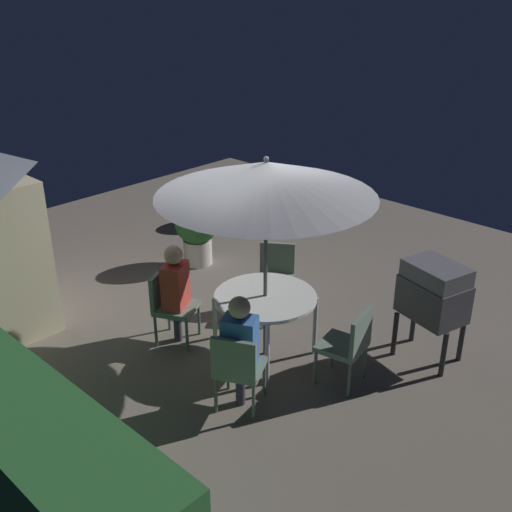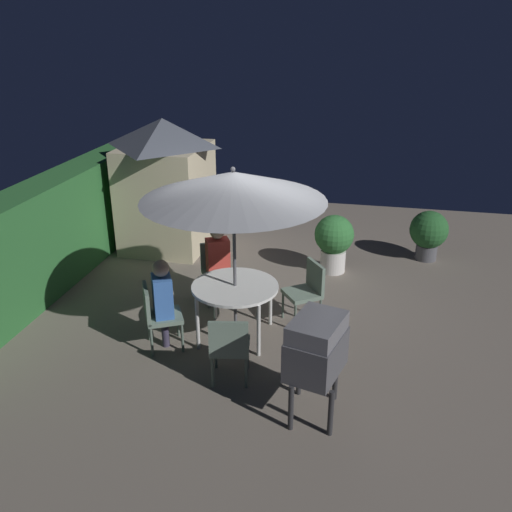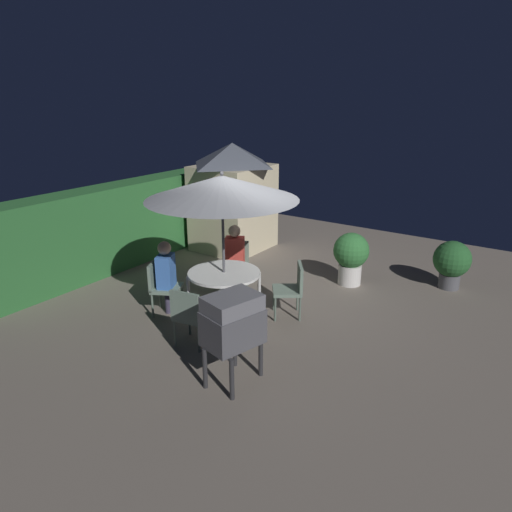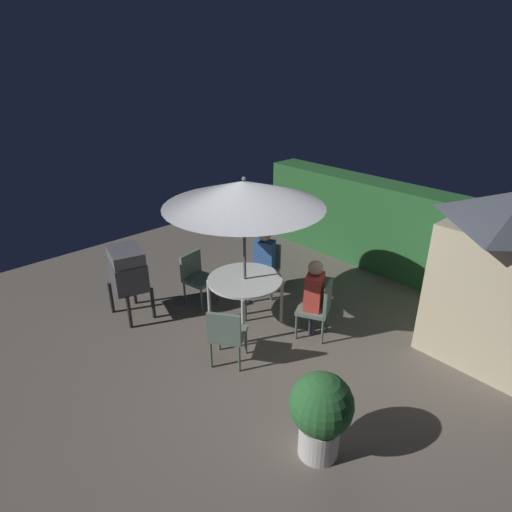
{
  "view_description": "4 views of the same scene",
  "coord_description": "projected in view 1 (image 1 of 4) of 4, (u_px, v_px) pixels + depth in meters",
  "views": [
    {
      "loc": [
        -5.04,
        4.7,
        4.1
      ],
      "look_at": [
        -0.45,
        -0.14,
        1.04
      ],
      "focal_mm": 43.26,
      "sensor_mm": 36.0,
      "label": 1
    },
    {
      "loc": [
        -7.29,
        -1.49,
        4.04
      ],
      "look_at": [
        -0.42,
        -0.03,
        1.03
      ],
      "focal_mm": 38.6,
      "sensor_mm": 36.0,
      "label": 2
    },
    {
      "loc": [
        -6.43,
        -4.25,
        3.53
      ],
      "look_at": [
        -0.66,
        -0.31,
        1.09
      ],
      "focal_mm": 33.07,
      "sensor_mm": 36.0,
      "label": 3
    },
    {
      "loc": [
        3.58,
        -3.77,
        3.94
      ],
      "look_at": [
        -0.78,
        0.31,
        1.16
      ],
      "focal_mm": 30.3,
      "sensor_mm": 36.0,
      "label": 4
    }
  ],
  "objects": [
    {
      "name": "patio_umbrella",
      "position": [
        266.0,
        179.0,
        6.4
      ],
      "size": [
        2.37,
        2.37,
        2.4
      ],
      "color": "#4C4C51",
      "rests_on": "ground"
    },
    {
      "name": "person_in_red",
      "position": [
        175.0,
        283.0,
        7.24
      ],
      "size": [
        0.37,
        0.41,
        1.26
      ],
      "color": "#CC3D33",
      "rests_on": "ground"
    },
    {
      "name": "potted_plant_by_shed",
      "position": [
        197.0,
        228.0,
        9.34
      ],
      "size": [
        0.68,
        0.68,
        1.02
      ],
      "color": "silver",
      "rests_on": "ground"
    },
    {
      "name": "patio_table",
      "position": [
        265.0,
        300.0,
        7.0
      ],
      "size": [
        1.17,
        1.17,
        0.78
      ],
      "color": "white",
      "rests_on": "ground"
    },
    {
      "name": "ground_plane",
      "position": [
        223.0,
        322.0,
        7.96
      ],
      "size": [
        11.0,
        11.0,
        0.0
      ],
      "primitive_type": "plane",
      "color": "#6B6056"
    },
    {
      "name": "bbq_grill",
      "position": [
        434.0,
        293.0,
        6.88
      ],
      "size": [
        0.81,
        0.67,
        1.2
      ],
      "color": "#47474C",
      "rests_on": "ground"
    },
    {
      "name": "chair_far_side",
      "position": [
        238.0,
        366.0,
        6.16
      ],
      "size": [
        0.62,
        0.62,
        0.9
      ],
      "color": "slate",
      "rests_on": "ground"
    },
    {
      "name": "potted_plant_by_grill",
      "position": [
        233.0,
        193.0,
        11.0
      ],
      "size": [
        0.69,
        0.69,
        0.92
      ],
      "color": "#4C4C51",
      "rests_on": "ground"
    },
    {
      "name": "chair_near_shed",
      "position": [
        170.0,
        302.0,
        7.37
      ],
      "size": [
        0.63,
        0.62,
        0.9
      ],
      "color": "slate",
      "rests_on": "ground"
    },
    {
      "name": "person_in_blue",
      "position": [
        240.0,
        340.0,
        6.13
      ],
      "size": [
        0.41,
        0.37,
        1.26
      ],
      "color": "#3866B2",
      "rests_on": "ground"
    },
    {
      "name": "chair_toward_hedge",
      "position": [
        349.0,
        343.0,
        6.56
      ],
      "size": [
        0.54,
        0.54,
        0.9
      ],
      "color": "slate",
      "rests_on": "ground"
    },
    {
      "name": "chair_toward_house",
      "position": [
        276.0,
        273.0,
        8.08
      ],
      "size": [
        0.64,
        0.65,
        0.9
      ],
      "color": "slate",
      "rests_on": "ground"
    }
  ]
}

